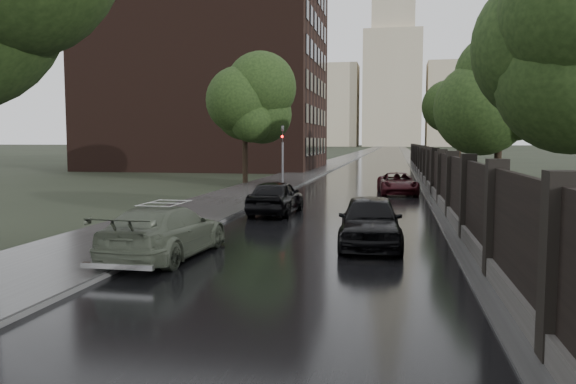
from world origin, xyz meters
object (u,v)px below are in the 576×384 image
Objects in this scene: car_right_far at (398,184)px; tree_right_b at (500,104)px; traffic_light at (283,152)px; hatchback_left at (276,197)px; tree_right_c at (460,118)px; car_right_near at (370,221)px; volga_sedan at (165,231)px; tree_left_far at (245,110)px.

tree_right_b is at bearing -35.93° from car_right_far.
tree_right_b is at bearing -14.24° from traffic_light.
hatchback_left is at bearing -122.67° from car_right_far.
tree_right_c is 1.75× the size of traffic_light.
car_right_near is 16.53m from car_right_far.
hatchback_left reaches higher than car_right_far.
tree_right_b reaches higher than traffic_light.
tree_right_b is at bearing -90.00° from tree_right_c.
tree_right_c is 32.43m from car_right_near.
tree_right_b is 15.40m from car_right_near.
traffic_light is 7.04m from car_right_far.
volga_sedan is 1.09× the size of car_right_near.
car_right_near is (5.27, 2.65, 0.05)m from volga_sedan.
tree_right_b reaches higher than car_right_far.
traffic_light reaches higher than hatchback_left.
tree_right_c is 1.45× the size of volga_sedan.
hatchback_left is at bearing 120.16° from car_right_near.
tree_left_far reaches higher than car_right_near.
hatchback_left is 0.96× the size of car_right_far.
car_right_near is at bearing -65.91° from tree_left_far.
tree_left_far is 1.66× the size of car_right_near.
car_right_near reaches higher than volga_sedan.
car_right_far is (-4.98, -15.12, -4.32)m from tree_right_c.
tree_left_far reaches higher than volga_sedan.
tree_left_far is at bearing 152.70° from tree_right_b.
tree_left_far is at bearing -147.17° from tree_right_c.
tree_right_b is 7.20m from car_right_far.
hatchback_left is 0.98× the size of car_right_near.
car_right_far is (6.12, 19.16, -0.07)m from volga_sedan.
volga_sedan is 5.90m from car_right_near.
traffic_light is at bearing 165.76° from tree_right_b.
traffic_light is at bearing 106.87° from car_right_near.
car_right_near is at bearing -100.45° from tree_right_c.
volga_sedan is 1.12× the size of hatchback_left.
tree_left_far is 1.85× the size of traffic_light.
hatchback_left is at bearing -93.98° from volga_sedan.
tree_right_c is 1.58× the size of car_right_near.
tree_right_c is at bearing 51.82° from traffic_light.
volga_sedan is at bearing -124.30° from tree_right_b.
tree_right_c is 1.55× the size of car_right_far.
tree_right_c is at bearing 32.83° from tree_left_far.
car_right_far is at bearing -114.63° from hatchback_left.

